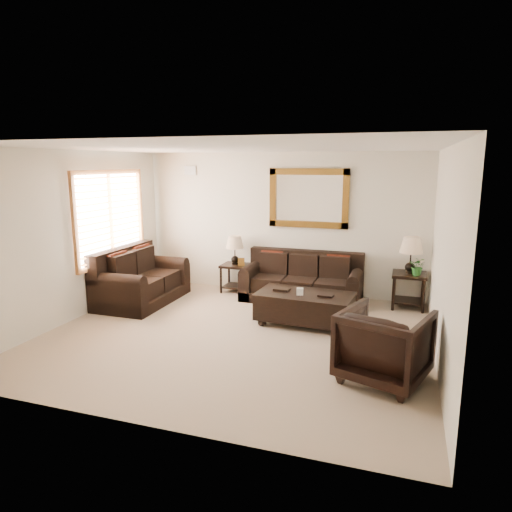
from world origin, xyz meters
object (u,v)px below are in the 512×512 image
(end_table_right, at_px, (410,262))
(coffee_table, at_px, (305,305))
(armchair, at_px, (385,342))
(loveseat, at_px, (139,282))
(end_table_left, at_px, (235,256))
(sofa, at_px, (302,283))

(end_table_right, distance_m, coffee_table, 2.14)
(armchair, bearing_deg, coffee_table, -32.42)
(loveseat, bearing_deg, armchair, -112.38)
(coffee_table, bearing_deg, end_table_left, 144.08)
(end_table_left, xyz_separation_m, end_table_right, (3.25, -0.03, 0.10))
(end_table_right, bearing_deg, sofa, -176.89)
(end_table_left, bearing_deg, armchair, -45.15)
(end_table_right, distance_m, armchair, 3.00)
(end_table_right, bearing_deg, coffee_table, -137.96)
(coffee_table, xyz_separation_m, armchair, (1.28, -1.57, 0.16))
(sofa, bearing_deg, armchair, -60.77)
(end_table_left, distance_m, end_table_right, 3.25)
(sofa, xyz_separation_m, armchair, (1.60, -2.86, 0.15))
(sofa, xyz_separation_m, end_table_left, (-1.38, 0.13, 0.40))
(end_table_right, bearing_deg, end_table_left, 179.42)
(loveseat, relative_size, end_table_right, 1.41)
(sofa, bearing_deg, loveseat, -159.43)
(end_table_left, bearing_deg, coffee_table, -39.88)
(sofa, bearing_deg, coffee_table, -75.82)
(coffee_table, height_order, armchair, armchair)
(end_table_right, bearing_deg, loveseat, -166.13)
(loveseat, xyz_separation_m, armchair, (4.40, -1.81, 0.10))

